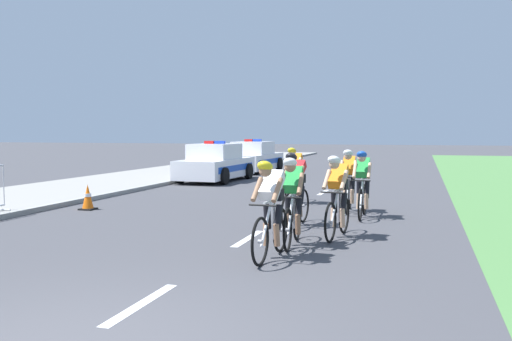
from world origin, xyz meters
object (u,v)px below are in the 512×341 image
at_px(cyclist_fourth, 295,188).
at_px(cyclist_third, 337,196).
at_px(cyclist_lead, 271,208).
at_px(police_car_nearest, 216,164).
at_px(cyclist_second, 292,200).
at_px(cyclist_seventh, 295,175).
at_px(traffic_cone_near, 88,197).
at_px(police_car_second, 254,158).
at_px(cyclist_fifth, 363,183).
at_px(cyclist_sixth, 349,180).

bearing_deg(cyclist_fourth, cyclist_third, -45.14).
relative_size(cyclist_lead, police_car_nearest, 0.39).
relative_size(cyclist_second, police_car_nearest, 0.39).
relative_size(cyclist_seventh, traffic_cone_near, 2.69).
xyz_separation_m(cyclist_seventh, traffic_cone_near, (-4.69, -2.70, -0.48)).
bearing_deg(cyclist_second, cyclist_fourth, 101.23).
distance_m(cyclist_lead, traffic_cone_near, 6.96).
bearing_deg(cyclist_third, cyclist_lead, -110.41).
distance_m(cyclist_fourth, police_car_second, 15.42).
bearing_deg(police_car_nearest, cyclist_lead, -65.46).
distance_m(cyclist_second, police_car_second, 17.39).
relative_size(cyclist_third, cyclist_seventh, 1.00).
bearing_deg(cyclist_lead, cyclist_fourth, 95.43).
relative_size(cyclist_seventh, police_car_second, 0.39).
xyz_separation_m(police_car_nearest, police_car_second, (-0.00, 5.14, 0.00)).
relative_size(cyclist_lead, cyclist_fifth, 1.00).
xyz_separation_m(cyclist_fifth, traffic_cone_near, (-6.72, -0.69, -0.48)).
xyz_separation_m(cyclist_sixth, traffic_cone_near, (-6.30, -1.56, -0.48)).
xyz_separation_m(cyclist_third, traffic_cone_near, (-6.53, 1.86, -0.48)).
xyz_separation_m(cyclist_fourth, traffic_cone_near, (-5.51, 0.84, -0.48)).
bearing_deg(cyclist_fourth, police_car_nearest, 119.79).
bearing_deg(traffic_cone_near, cyclist_fifth, 5.86).
distance_m(cyclist_fifth, traffic_cone_near, 6.77).
distance_m(cyclist_third, police_car_second, 16.74).
height_order(cyclist_third, police_car_second, police_car_second).
relative_size(police_car_nearest, traffic_cone_near, 6.96).
bearing_deg(cyclist_third, cyclist_seventh, 111.93).
height_order(cyclist_second, traffic_cone_near, cyclist_second).
height_order(cyclist_second, cyclist_third, same).
distance_m(cyclist_fifth, police_car_nearest, 10.19).
height_order(cyclist_lead, police_car_second, police_car_second).
distance_m(cyclist_lead, cyclist_fifth, 4.62).
bearing_deg(cyclist_third, police_car_second, 112.32).
bearing_deg(cyclist_lead, cyclist_sixth, 84.68).
height_order(cyclist_seventh, police_car_second, police_car_second).
distance_m(police_car_nearest, traffic_cone_near, 8.50).
bearing_deg(cyclist_fourth, cyclist_second, -78.77).
xyz_separation_m(cyclist_lead, cyclist_third, (0.73, 1.97, 0.00)).
height_order(cyclist_third, cyclist_sixth, same).
height_order(cyclist_second, police_car_nearest, police_car_nearest).
bearing_deg(cyclist_fourth, cyclist_sixth, 71.84).
height_order(cyclist_third, cyclist_fourth, same).
height_order(cyclist_lead, traffic_cone_near, cyclist_lead).
height_order(cyclist_sixth, police_car_second, police_car_second).
xyz_separation_m(cyclist_fifth, police_car_nearest, (-6.55, 7.80, -0.11)).
bearing_deg(cyclist_fourth, cyclist_seventh, 103.02).
height_order(cyclist_fifth, traffic_cone_near, cyclist_fifth).
bearing_deg(police_car_nearest, cyclist_second, -63.09).
height_order(cyclist_third, traffic_cone_near, cyclist_third).
relative_size(cyclist_second, cyclist_fourth, 1.00).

